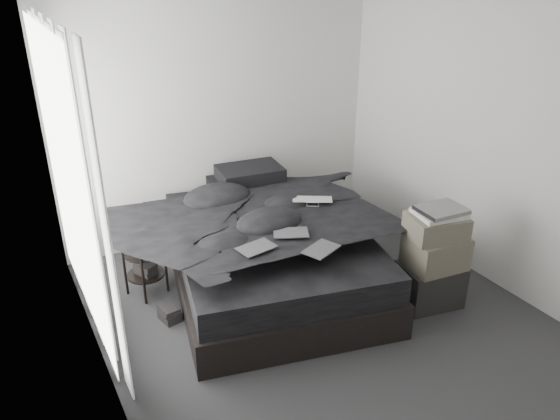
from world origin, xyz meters
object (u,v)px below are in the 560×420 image
bed (271,268)px  box_lower (429,284)px  laptop (313,194)px  side_stand (145,263)px

bed → box_lower: bearing=-29.2°
bed → box_lower: size_ratio=4.51×
bed → laptop: 0.83m
bed → box_lower: 1.49m
laptop → side_stand: (-1.54, 0.45, -0.54)m
bed → laptop: bearing=7.5°
side_stand → bed: bearing=-20.4°
box_lower → bed: bearing=138.1°
laptop → bed: bearing=-154.5°
bed → side_stand: size_ratio=3.66×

